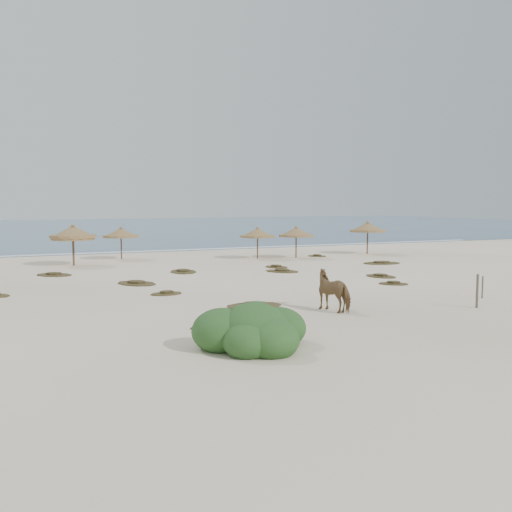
% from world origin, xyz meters
% --- Properties ---
extents(ground, '(160.00, 160.00, 0.00)m').
position_xyz_m(ground, '(0.00, 0.00, 0.00)').
color(ground, '#F4E3C8').
rests_on(ground, ground).
extents(ocean, '(200.00, 100.00, 0.01)m').
position_xyz_m(ocean, '(0.00, 75.00, 0.00)').
color(ocean, navy).
rests_on(ocean, ground).
extents(foam_line, '(70.00, 0.60, 0.01)m').
position_xyz_m(foam_line, '(0.00, 26.00, 0.00)').
color(foam_line, white).
rests_on(foam_line, ground).
extents(palapa_1, '(3.52, 3.52, 2.82)m').
position_xyz_m(palapa_1, '(-7.37, 17.24, 2.19)').
color(palapa_1, brown).
rests_on(palapa_1, ground).
extents(palapa_2, '(3.65, 3.65, 2.62)m').
position_xyz_m(palapa_2, '(-7.41, 17.16, 2.03)').
color(palapa_2, brown).
rests_on(palapa_2, ground).
extents(palapa_3, '(2.77, 2.77, 2.47)m').
position_xyz_m(palapa_3, '(-3.68, 20.08, 1.91)').
color(palapa_3, brown).
rests_on(palapa_3, ground).
extents(palapa_4, '(2.77, 2.77, 2.47)m').
position_xyz_m(palapa_4, '(8.50, 15.67, 1.91)').
color(palapa_4, brown).
rests_on(palapa_4, ground).
extents(palapa_5, '(3.24, 3.24, 2.42)m').
position_xyz_m(palapa_5, '(5.64, 16.39, 1.88)').
color(palapa_5, brown).
rests_on(palapa_5, ground).
extents(palapa_6, '(3.64, 3.64, 2.74)m').
position_xyz_m(palapa_6, '(15.41, 16.29, 2.12)').
color(palapa_6, brown).
rests_on(palapa_6, ground).
extents(horse, '(1.34, 2.03, 1.57)m').
position_xyz_m(horse, '(-0.15, -3.44, 0.79)').
color(horse, olive).
rests_on(horse, ground).
extents(fence_post_near, '(0.13, 0.13, 1.35)m').
position_xyz_m(fence_post_near, '(5.28, -5.30, 0.67)').
color(fence_post_near, brown).
rests_on(fence_post_near, ground).
extents(fence_post_far, '(0.07, 0.07, 0.97)m').
position_xyz_m(fence_post_far, '(7.24, -3.68, 0.48)').
color(fence_post_far, brown).
rests_on(fence_post_far, ground).
extents(bush, '(3.44, 3.03, 1.54)m').
position_xyz_m(bush, '(-5.35, -7.39, 0.51)').
color(bush, '#346129').
rests_on(bush, ground).
extents(scrub_1, '(2.47, 2.80, 0.16)m').
position_xyz_m(scrub_1, '(-5.52, 6.89, 0.05)').
color(scrub_1, '#4E4122').
rests_on(scrub_1, ground).
extents(scrub_2, '(1.55, 1.08, 0.16)m').
position_xyz_m(scrub_2, '(-5.02, 3.04, 0.05)').
color(scrub_2, '#4E4122').
rests_on(scrub_2, ground).
extents(scrub_3, '(2.36, 2.50, 0.16)m').
position_xyz_m(scrub_3, '(3.63, 8.42, 0.05)').
color(scrub_3, '#4E4122').
rests_on(scrub_3, ground).
extents(scrub_4, '(1.65, 2.15, 0.16)m').
position_xyz_m(scrub_4, '(7.59, 4.03, 0.05)').
color(scrub_4, '#4E4122').
rests_on(scrub_4, ground).
extents(scrub_5, '(2.89, 2.14, 0.16)m').
position_xyz_m(scrub_5, '(11.90, 9.69, 0.05)').
color(scrub_5, '#4E4122').
rests_on(scrub_5, ground).
extents(scrub_6, '(2.58, 2.58, 0.16)m').
position_xyz_m(scrub_6, '(-9.07, 12.28, 0.05)').
color(scrub_6, '#4E4122').
rests_on(scrub_6, ground).
extents(scrub_7, '(1.56, 1.99, 0.16)m').
position_xyz_m(scrub_7, '(4.32, 10.59, 0.05)').
color(scrub_7, '#4E4122').
rests_on(scrub_7, ground).
extents(scrub_9, '(2.39, 1.62, 0.16)m').
position_xyz_m(scrub_9, '(-2.65, -1.39, 0.05)').
color(scrub_9, '#4E4122').
rests_on(scrub_9, ground).
extents(scrub_10, '(1.65, 1.76, 0.16)m').
position_xyz_m(scrub_10, '(10.54, 16.00, 0.05)').
color(scrub_10, '#4E4122').
rests_on(scrub_10, ground).
extents(scrub_11, '(1.99, 1.30, 0.16)m').
position_xyz_m(scrub_11, '(-5.27, -4.39, 0.05)').
color(scrub_11, '#4E4122').
rests_on(scrub_11, ground).
extents(scrub_12, '(1.76, 1.69, 0.16)m').
position_xyz_m(scrub_12, '(6.39, 1.35, 0.05)').
color(scrub_12, '#4E4122').
rests_on(scrub_12, ground).
extents(scrub_13, '(1.75, 2.47, 0.16)m').
position_xyz_m(scrub_13, '(-1.86, 10.69, 0.05)').
color(scrub_13, '#4E4122').
rests_on(scrub_13, ground).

